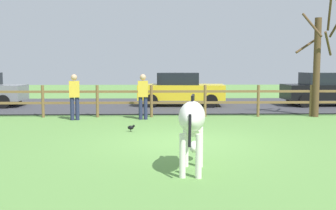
{
  "coord_description": "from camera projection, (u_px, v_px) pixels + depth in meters",
  "views": [
    {
      "loc": [
        -0.64,
        -10.26,
        1.97
      ],
      "look_at": [
        -0.29,
        1.48,
        0.8
      ],
      "focal_mm": 43.34,
      "sensor_mm": 36.0,
      "label": 1
    }
  ],
  "objects": [
    {
      "name": "visitor_left_of_tree",
      "position": [
        74.0,
        95.0,
        14.43
      ],
      "size": [
        0.39,
        0.28,
        1.64
      ],
      "color": "#232847",
      "rests_on": "ground_plane"
    },
    {
      "name": "ground_plane",
      "position": [
        181.0,
        142.0,
        10.42
      ],
      "size": [
        60.0,
        60.0,
        0.0
      ],
      "primitive_type": "plane",
      "color": "#5B8C42"
    },
    {
      "name": "zebra",
      "position": [
        192.0,
        122.0,
        7.47
      ],
      "size": [
        0.65,
        1.93,
        1.41
      ],
      "color": "white",
      "rests_on": "ground_plane"
    },
    {
      "name": "visitor_right_of_tree",
      "position": [
        143.0,
        95.0,
        14.58
      ],
      "size": [
        0.37,
        0.23,
        1.64
      ],
      "color": "#232847",
      "rests_on": "ground_plane"
    },
    {
      "name": "crow_on_grass",
      "position": [
        131.0,
        127.0,
        11.99
      ],
      "size": [
        0.22,
        0.1,
        0.2
      ],
      "color": "black",
      "rests_on": "ground_plane"
    },
    {
      "name": "bare_tree",
      "position": [
        318.0,
        61.0,
        15.24
      ],
      "size": [
        1.48,
        1.47,
        4.7
      ],
      "color": "#513A23",
      "rests_on": "ground_plane"
    },
    {
      "name": "parked_car_yellow",
      "position": [
        180.0,
        89.0,
        19.08
      ],
      "size": [
        4.1,
        2.1,
        1.56
      ],
      "color": "yellow",
      "rests_on": "parking_asphalt"
    },
    {
      "name": "parked_car_black",
      "position": [
        326.0,
        89.0,
        19.14
      ],
      "size": [
        4.03,
        1.93,
        1.56
      ],
      "color": "black",
      "rests_on": "parking_asphalt"
    },
    {
      "name": "parking_asphalt",
      "position": [
        169.0,
        105.0,
        19.67
      ],
      "size": [
        28.0,
        7.4,
        0.05
      ],
      "primitive_type": "cube",
      "color": "#38383D",
      "rests_on": "ground_plane"
    },
    {
      "name": "paddock_fence",
      "position": [
        151.0,
        99.0,
        15.3
      ],
      "size": [
        20.47,
        0.11,
        1.21
      ],
      "color": "brown",
      "rests_on": "ground_plane"
    }
  ]
}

